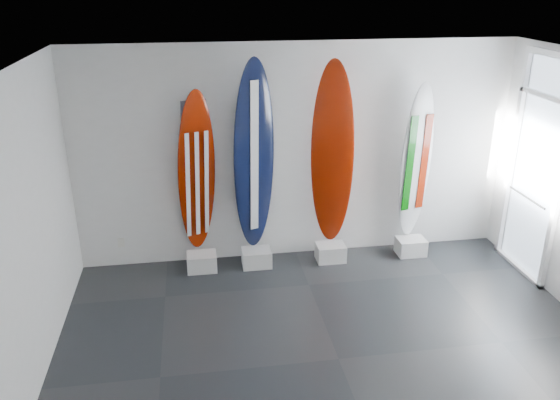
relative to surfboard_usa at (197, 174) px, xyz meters
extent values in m
plane|color=black|center=(1.37, -2.28, -1.37)|extent=(6.00, 6.00, 0.00)
plane|color=white|center=(1.37, -2.28, 1.63)|extent=(6.00, 6.00, 0.00)
plane|color=silver|center=(1.37, 0.22, 0.13)|extent=(6.00, 0.00, 6.00)
plane|color=silver|center=(-1.63, -2.28, 0.13)|extent=(0.00, 5.00, 5.00)
cube|color=silver|center=(0.00, -0.10, -1.25)|extent=(0.40, 0.30, 0.24)
ellipsoid|color=#7F1602|center=(0.00, 0.00, 0.00)|extent=(0.59, 0.48, 2.26)
cube|color=silver|center=(0.75, -0.10, -1.25)|extent=(0.40, 0.30, 0.24)
ellipsoid|color=black|center=(0.75, 0.00, 0.18)|extent=(0.62, 0.37, 2.61)
cube|color=silver|center=(1.81, -0.10, -1.25)|extent=(0.40, 0.30, 0.24)
ellipsoid|color=#7F1602|center=(1.81, 0.00, 0.16)|extent=(0.62, 0.41, 2.58)
cube|color=silver|center=(3.00, -0.10, -1.25)|extent=(0.40, 0.30, 0.24)
ellipsoid|color=silver|center=(3.00, 0.00, 0.00)|extent=(0.53, 0.30, 2.25)
cube|color=silver|center=(-1.08, 0.20, -1.02)|extent=(0.09, 0.02, 0.13)
camera|label=1|loc=(0.00, -6.98, 2.40)|focal=35.93mm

